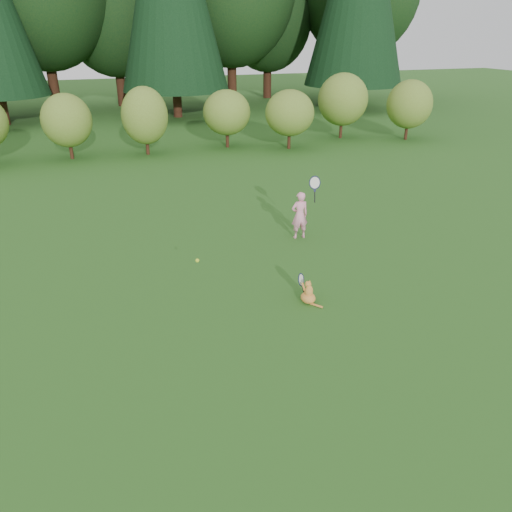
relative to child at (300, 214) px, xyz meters
name	(u,v)px	position (x,y,z in m)	size (l,w,h in m)	color
ground	(260,309)	(-2.09, -2.94, -0.61)	(100.00, 100.00, 0.00)	#1D4B15
shrub_row	(150,121)	(-2.09, 10.06, 0.79)	(28.00, 3.00, 2.80)	olive
child	(300,214)	(0.00, 0.00, 0.00)	(0.66, 0.39, 1.75)	pink
cat	(308,291)	(-1.15, -2.99, -0.38)	(0.36, 0.65, 0.61)	#C27F25
tennis_ball	(197,260)	(-3.13, -2.55, 0.36)	(0.07, 0.07, 0.07)	#9BD318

